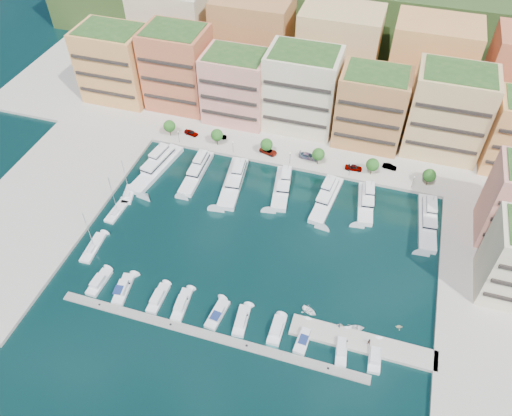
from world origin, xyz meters
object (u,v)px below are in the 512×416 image
at_px(lamppost_1, 233,145).
at_px(cruiser_2, 158,298).
at_px(tree_5, 429,175).
at_px(lamppost_3, 350,168).
at_px(tree_2, 267,144).
at_px(tender_2, 355,329).
at_px(cruiser_1, 123,289).
at_px(sailboat_0, 93,248).
at_px(cruiser_6, 277,330).
at_px(car_2, 268,151).
at_px(yacht_6, 427,219).
at_px(sailboat_1, 117,212).
at_px(person_0, 339,325).
at_px(cruiser_4, 217,314).
at_px(tender_3, 399,327).
at_px(car_5, 390,167).
at_px(yacht_0, 158,166).
at_px(cruiser_3, 182,305).
at_px(lamppost_4, 413,180).
at_px(lamppost_2, 290,156).
at_px(tree_0, 169,126).
at_px(yacht_5, 366,201).
at_px(tender_1, 340,325).
at_px(car_0, 191,133).
at_px(tree_4, 373,165).
at_px(car_4, 353,167).
at_px(tree_3, 318,154).
at_px(yacht_3, 282,186).
at_px(cruiser_8, 341,348).
at_px(tender_0, 309,311).
at_px(cruiser_0, 99,283).
at_px(person_1, 369,342).
at_px(yacht_1, 197,171).
at_px(cruiser_9, 375,357).
at_px(yacht_2, 234,180).
at_px(car_1, 220,137).
at_px(lamppost_0, 178,135).
at_px(yacht_4, 327,197).
at_px(sailboat_2, 129,195).
at_px(cruiser_5, 241,321).
at_px(tree_1, 217,135).

height_order(lamppost_1, cruiser_2, lamppost_1).
xyz_separation_m(tree_5, lamppost_3, (-22.00, -2.30, -0.92)).
distance_m(tree_2, tender_2, 63.79).
height_order(cruiser_1, sailboat_0, sailboat_0).
height_order(cruiser_6, car_2, car_2).
xyz_separation_m(yacht_6, sailboat_1, (-81.84, -21.33, -0.90)).
height_order(lamppost_1, person_0, lamppost_1).
relative_size(sailboat_0, tender_2, 3.16).
distance_m(cruiser_4, tender_3, 41.06).
relative_size(yacht_6, car_5, 5.00).
xyz_separation_m(yacht_0, cruiser_3, (26.01, -43.08, -0.66)).
xyz_separation_m(tree_5, lamppost_4, (-4.00, -2.30, -0.92)).
bearing_deg(lamppost_2, tree_0, 176.71).
bearing_deg(sailboat_1, yacht_5, 19.86).
height_order(lamppost_2, car_2, lamppost_2).
relative_size(tender_1, car_0, 0.31).
bearing_deg(yacht_5, cruiser_6, -105.77).
distance_m(tree_4, car_4, 6.01).
xyz_separation_m(tree_3, yacht_3, (-7.54, -12.60, -3.53)).
bearing_deg(lamppost_4, tender_1, -102.81).
distance_m(tree_0, cruiser_8, 87.92).
distance_m(yacht_3, tender_0, 41.82).
bearing_deg(cruiser_0, sailboat_0, 127.12).
bearing_deg(person_1, cruiser_2, 6.37).
distance_m(yacht_1, cruiser_9, 73.49).
bearing_deg(lamppost_1, car_5, 8.02).
bearing_deg(yacht_2, yacht_5, 3.72).
bearing_deg(cruiser_8, car_1, 129.30).
distance_m(lamppost_0, cruiser_1, 56.69).
bearing_deg(lamppost_1, yacht_6, -11.17).
xyz_separation_m(tree_2, cruiser_8, (33.85, -58.10, -4.20)).
bearing_deg(yacht_4, lamppost_4, 26.65).
distance_m(lamppost_0, car_5, 65.34).
bearing_deg(tender_2, tender_0, 59.50).
distance_m(lamppost_1, lamppost_3, 36.00).
relative_size(cruiser_0, cruiser_9, 1.00).
height_order(tree_3, tree_4, same).
relative_size(yacht_0, sailboat_2, 1.77).
xyz_separation_m(cruiser_0, sailboat_0, (-7.08, 9.35, -0.24)).
relative_size(yacht_4, car_5, 4.75).
xyz_separation_m(yacht_4, yacht_6, (27.52, -0.48, 0.12)).
height_order(tender_1, car_0, car_0).
height_order(tree_2, car_2, tree_2).
bearing_deg(yacht_1, cruiser_5, -57.41).
distance_m(tree_1, cruiser_3, 59.55).
distance_m(sailboat_0, car_1, 54.37).
bearing_deg(yacht_0, car_2, 27.45).
height_order(yacht_3, car_5, yacht_3).
xyz_separation_m(tree_1, person_1, (55.19, -55.67, -2.86)).
bearing_deg(tender_3, cruiser_2, 85.90).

